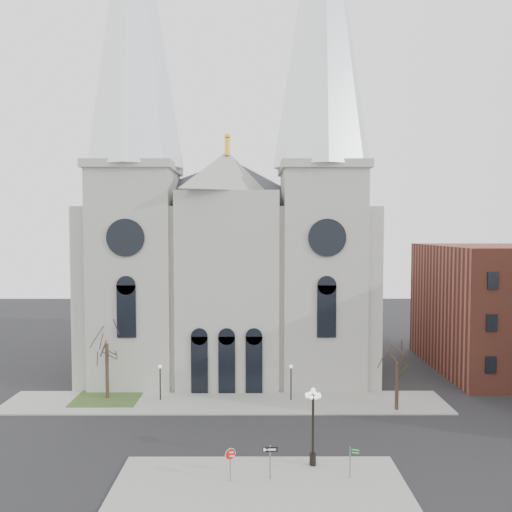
{
  "coord_description": "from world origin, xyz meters",
  "views": [
    {
      "loc": [
        2.68,
        -33.52,
        15.73
      ],
      "look_at": [
        2.78,
        8.0,
        13.56
      ],
      "focal_mm": 35.0,
      "sensor_mm": 36.0,
      "label": 1
    }
  ],
  "objects_px": {
    "globe_lamp": "(313,417)",
    "one_way_sign": "(270,456)",
    "street_name_sign": "(351,460)",
    "stop_sign": "(230,457)"
  },
  "relations": [
    {
      "from": "globe_lamp",
      "to": "one_way_sign",
      "type": "xyz_separation_m",
      "value": [
        -2.89,
        -1.83,
        -1.81
      ]
    },
    {
      "from": "globe_lamp",
      "to": "street_name_sign",
      "type": "height_order",
      "value": "globe_lamp"
    },
    {
      "from": "one_way_sign",
      "to": "street_name_sign",
      "type": "bearing_deg",
      "value": -3.28
    },
    {
      "from": "globe_lamp",
      "to": "one_way_sign",
      "type": "bearing_deg",
      "value": -147.64
    },
    {
      "from": "stop_sign",
      "to": "street_name_sign",
      "type": "height_order",
      "value": "stop_sign"
    },
    {
      "from": "one_way_sign",
      "to": "street_name_sign",
      "type": "relative_size",
      "value": 1.07
    },
    {
      "from": "stop_sign",
      "to": "globe_lamp",
      "type": "distance_m",
      "value": 6.03
    },
    {
      "from": "globe_lamp",
      "to": "street_name_sign",
      "type": "xyz_separation_m",
      "value": [
        2.22,
        -1.77,
        -2.07
      ]
    },
    {
      "from": "stop_sign",
      "to": "globe_lamp",
      "type": "height_order",
      "value": "globe_lamp"
    },
    {
      "from": "globe_lamp",
      "to": "one_way_sign",
      "type": "height_order",
      "value": "globe_lamp"
    }
  ]
}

